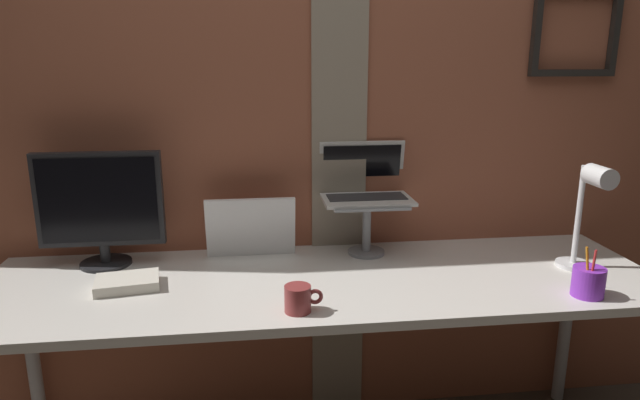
{
  "coord_description": "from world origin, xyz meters",
  "views": [
    {
      "loc": [
        -0.2,
        -1.72,
        1.48
      ],
      "look_at": [
        0.03,
        0.14,
        0.99
      ],
      "focal_mm": 31.43,
      "sensor_mm": 36.0,
      "label": 1
    }
  ],
  "objects_px": {
    "laptop": "(364,183)",
    "desk_lamp": "(589,206)",
    "monitor": "(100,204)",
    "whiteboard_panel": "(251,228)",
    "pen_cup": "(588,282)",
    "coffee_mug": "(299,299)"
  },
  "relations": [
    {
      "from": "monitor",
      "to": "laptop",
      "type": "xyz_separation_m",
      "value": [
        0.96,
        0.06,
        0.04
      ]
    },
    {
      "from": "whiteboard_panel",
      "to": "desk_lamp",
      "type": "height_order",
      "value": "desk_lamp"
    },
    {
      "from": "desk_lamp",
      "to": "monitor",
      "type": "bearing_deg",
      "value": 170.61
    },
    {
      "from": "monitor",
      "to": "desk_lamp",
      "type": "height_order",
      "value": "monitor"
    },
    {
      "from": "laptop",
      "to": "monitor",
      "type": "bearing_deg",
      "value": -176.35
    },
    {
      "from": "monitor",
      "to": "coffee_mug",
      "type": "bearing_deg",
      "value": -35.35
    },
    {
      "from": "pen_cup",
      "to": "coffee_mug",
      "type": "distance_m",
      "value": 0.91
    },
    {
      "from": "laptop",
      "to": "desk_lamp",
      "type": "distance_m",
      "value": 0.79
    },
    {
      "from": "monitor",
      "to": "pen_cup",
      "type": "distance_m",
      "value": 1.65
    },
    {
      "from": "whiteboard_panel",
      "to": "pen_cup",
      "type": "height_order",
      "value": "whiteboard_panel"
    },
    {
      "from": "whiteboard_panel",
      "to": "pen_cup",
      "type": "bearing_deg",
      "value": -25.09
    },
    {
      "from": "whiteboard_panel",
      "to": "desk_lamp",
      "type": "bearing_deg",
      "value": -14.61
    },
    {
      "from": "desk_lamp",
      "to": "pen_cup",
      "type": "distance_m",
      "value": 0.29
    },
    {
      "from": "monitor",
      "to": "pen_cup",
      "type": "xyz_separation_m",
      "value": [
        1.57,
        -0.47,
        -0.18
      ]
    },
    {
      "from": "monitor",
      "to": "pen_cup",
      "type": "bearing_deg",
      "value": -16.59
    },
    {
      "from": "coffee_mug",
      "to": "pen_cup",
      "type": "bearing_deg",
      "value": -0.03
    },
    {
      "from": "whiteboard_panel",
      "to": "desk_lamp",
      "type": "distance_m",
      "value": 1.19
    },
    {
      "from": "monitor",
      "to": "laptop",
      "type": "height_order",
      "value": "laptop"
    },
    {
      "from": "whiteboard_panel",
      "to": "pen_cup",
      "type": "relative_size",
      "value": 1.99
    },
    {
      "from": "coffee_mug",
      "to": "monitor",
      "type": "bearing_deg",
      "value": 144.65
    },
    {
      "from": "coffee_mug",
      "to": "whiteboard_panel",
      "type": "bearing_deg",
      "value": 105.43
    },
    {
      "from": "monitor",
      "to": "whiteboard_panel",
      "type": "height_order",
      "value": "monitor"
    }
  ]
}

